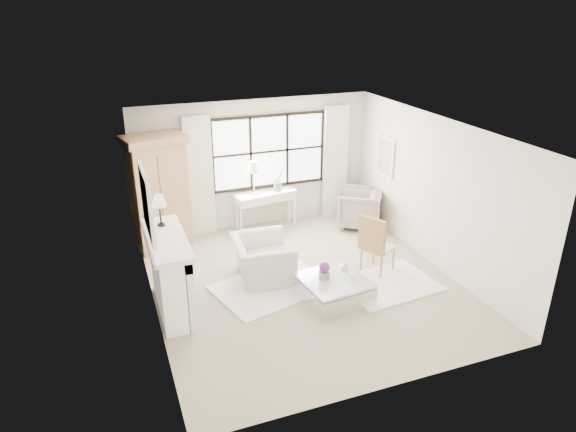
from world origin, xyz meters
name	(u,v)px	position (x,y,z in m)	size (l,w,h in m)	color
floor	(305,283)	(0.00, 0.00, 0.00)	(5.50, 5.50, 0.00)	tan
ceiling	(307,129)	(0.00, 0.00, 2.70)	(5.50, 5.50, 0.00)	white
wall_back	(255,164)	(0.00, 2.75, 1.35)	(5.00, 5.00, 0.00)	beige
wall_front	(396,296)	(0.00, -2.75, 1.35)	(5.00, 5.00, 0.00)	white
wall_left	(148,234)	(-2.50, 0.00, 1.35)	(5.50, 5.50, 0.00)	white
wall_right	(435,192)	(2.50, 0.00, 1.35)	(5.50, 5.50, 0.00)	silver
window_pane	(269,151)	(0.30, 2.73, 1.60)	(2.40, 0.02, 1.50)	white
window_frame	(269,152)	(0.30, 2.72, 1.60)	(2.50, 0.04, 1.50)	black
curtain_rod	(269,110)	(0.30, 2.67, 2.47)	(0.04, 0.04, 3.30)	#C18C43
curtain_left	(200,177)	(-1.20, 2.65, 1.24)	(0.55, 0.10, 2.47)	beige
curtain_right	(335,162)	(1.80, 2.65, 1.24)	(0.55, 0.10, 2.47)	silver
fireplace	(168,273)	(-2.27, 0.00, 0.65)	(0.58, 1.66, 1.26)	white
mirror_frame	(146,203)	(-2.47, 0.00, 1.84)	(0.05, 1.15, 0.95)	silver
mirror_glass	(149,203)	(-2.44, 0.00, 1.84)	(0.02, 1.00, 0.80)	silver
art_frame	(385,156)	(2.47, 1.70, 1.55)	(0.04, 0.62, 0.82)	white
art_canvas	(385,157)	(2.45, 1.70, 1.55)	(0.01, 0.52, 0.72)	#C0B294
mantel_lamp	(159,202)	(-2.25, 0.45, 1.65)	(0.22, 0.22, 0.51)	black
armoire	(159,192)	(-2.05, 2.33, 1.14)	(1.25, 0.93, 2.24)	tan
console_table	(266,210)	(0.13, 2.49, 0.40)	(1.35, 0.65, 0.80)	white
console_lamp	(253,168)	(-0.12, 2.50, 1.36)	(0.28, 0.28, 0.69)	#C08842
orchid_plant	(279,180)	(0.43, 2.50, 1.02)	(0.25, 0.20, 0.45)	#5E754E
side_table	(272,246)	(-0.26, 0.95, 0.33)	(0.40, 0.40, 0.51)	white
rug_left	(272,287)	(-0.56, 0.07, 0.02)	(1.88, 1.32, 0.03)	white
rug_right	(388,284)	(1.33, -0.55, 0.01)	(1.59, 1.19, 0.03)	white
club_armchair	(263,259)	(-0.61, 0.44, 0.36)	(1.12, 0.97, 0.72)	beige
wingback_chair	(360,208)	(2.03, 1.86, 0.41)	(0.87, 0.89, 0.81)	#9E9186
french_chair	(377,256)	(1.37, -0.04, 0.31)	(0.65, 0.65, 1.08)	#AF8249
coffee_table	(334,289)	(0.25, -0.63, 0.18)	(1.11, 1.11, 0.38)	silver
planter_box	(324,275)	(0.11, -0.55, 0.44)	(0.15, 0.15, 0.11)	slate
planter_flowers	(324,267)	(0.11, -0.55, 0.58)	(0.17, 0.17, 0.17)	#502967
pillar_candle	(352,276)	(0.51, -0.76, 0.44)	(0.09, 0.09, 0.12)	white
coffee_vase	(344,265)	(0.54, -0.39, 0.45)	(0.13, 0.13, 0.14)	silver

